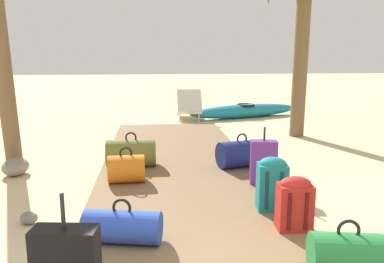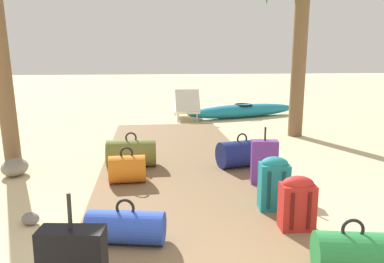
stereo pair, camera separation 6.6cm
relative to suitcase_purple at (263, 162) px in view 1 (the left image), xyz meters
The scene contains 14 objects.
ground_plane 1.05m from the suitcase_purple, behind, with size 60.00×60.00×0.00m, color #D1BA8C.
boardwalk 1.24m from the suitcase_purple, 145.79° to the left, with size 2.19×7.33×0.08m, color brown.
suitcase_purple is the anchor object (origin of this frame).
duffel_bag_green 2.08m from the suitcase_purple, 89.91° to the right, with size 0.56×0.42×0.44m.
duffel_bag_blue 2.14m from the suitcase_purple, 139.64° to the right, with size 0.70×0.41×0.39m.
duffel_bag_olive 1.91m from the suitcase_purple, 150.61° to the left, with size 0.70×0.39×0.50m.
backpack_red 1.30m from the suitcase_purple, 93.90° to the right, with size 0.32×0.23×0.50m.
duffel_bag_orange 1.71m from the suitcase_purple, behind, with size 0.47×0.37×0.46m.
duffel_bag_navy 0.76m from the suitcase_purple, 97.45° to the left, with size 0.74×0.53×0.49m.
backpack_teal 0.82m from the suitcase_purple, 100.33° to the right, with size 0.32×0.26×0.56m.
lounge_chair 5.46m from the suitcase_purple, 94.39° to the left, with size 0.61×1.52×0.81m.
kayak 5.73m from the suitcase_purple, 78.41° to the left, with size 3.29×1.50×0.36m.
rock_left_near 3.42m from the suitcase_purple, 163.92° to the left, with size 0.43×0.34×0.24m, color gray.
rock_left_far 2.72m from the suitcase_purple, 164.22° to the right, with size 0.18×0.15×0.12m, color slate.
Camera 1 is at (-0.37, -1.48, 1.65)m, focal length 36.07 mm.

